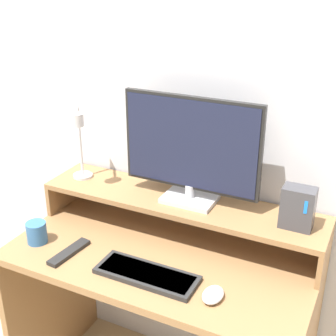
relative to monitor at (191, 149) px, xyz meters
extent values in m
cube|color=silver|center=(-0.04, 0.16, 0.10)|extent=(6.00, 0.05, 2.50)
cube|color=olive|center=(-0.04, -0.18, -0.39)|extent=(1.16, 0.60, 0.03)
cube|color=olive|center=(-0.60, -0.18, -0.78)|extent=(0.03, 0.60, 0.75)
cube|color=olive|center=(-0.61, -0.01, -0.31)|extent=(0.02, 0.26, 0.13)
cube|color=olive|center=(0.53, -0.01, -0.31)|extent=(0.02, 0.26, 0.13)
cube|color=olive|center=(-0.04, -0.01, -0.23)|extent=(1.16, 0.26, 0.02)
cube|color=#BCBCC1|center=(0.00, 0.00, -0.21)|extent=(0.21, 0.15, 0.02)
cylinder|color=#BCBCC1|center=(0.00, 0.00, -0.18)|extent=(0.04, 0.04, 0.05)
cube|color=black|center=(0.00, 0.00, 0.02)|extent=(0.55, 0.02, 0.37)
cube|color=#191E38|center=(0.00, -0.01, 0.02)|extent=(0.52, 0.01, 0.34)
cylinder|color=silver|center=(-0.51, 0.00, -0.21)|extent=(0.08, 0.08, 0.01)
cylinder|color=silver|center=(-0.51, 0.00, -0.05)|extent=(0.01, 0.01, 0.32)
cylinder|color=silver|center=(-0.47, -0.06, 0.11)|extent=(0.08, 0.11, 0.01)
cylinder|color=silver|center=(-0.44, -0.11, 0.09)|extent=(0.05, 0.05, 0.05)
cube|color=#3D3D42|center=(0.42, -0.02, -0.14)|extent=(0.12, 0.07, 0.15)
cube|color=#1972F2|center=(0.45, -0.05, -0.11)|extent=(0.01, 0.00, 0.05)
cube|color=#282828|center=(-0.02, -0.33, -0.36)|extent=(0.37, 0.14, 0.02)
cube|color=black|center=(-0.02, -0.33, -0.36)|extent=(0.34, 0.11, 0.01)
ellipsoid|color=silver|center=(0.23, -0.33, -0.36)|extent=(0.07, 0.10, 0.03)
cube|color=black|center=(-0.35, -0.33, -0.36)|extent=(0.06, 0.20, 0.02)
cylinder|color=#33669E|center=(-0.52, -0.32, -0.33)|extent=(0.08, 0.08, 0.09)
camera|label=1|loc=(0.65, -1.51, 0.65)|focal=50.00mm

